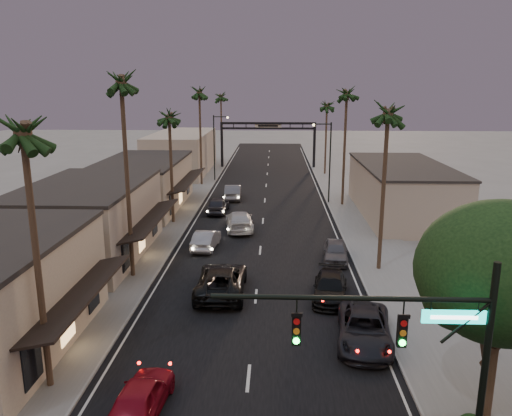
# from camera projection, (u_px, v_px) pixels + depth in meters

# --- Properties ---
(ground) EXTENTS (200.00, 200.00, 0.00)m
(ground) POSITION_uv_depth(u_px,v_px,m) (264.00, 213.00, 51.55)
(ground) COLOR slate
(ground) RESTS_ON ground
(road) EXTENTS (14.00, 120.00, 0.02)m
(road) POSITION_uv_depth(u_px,v_px,m) (265.00, 202.00, 56.40)
(road) COLOR black
(road) RESTS_ON ground
(sidewalk_left) EXTENTS (5.00, 92.00, 0.12)m
(sidewalk_left) POSITION_uv_depth(u_px,v_px,m) (191.00, 189.00, 63.53)
(sidewalk_left) COLOR slate
(sidewalk_left) RESTS_ON ground
(sidewalk_right) EXTENTS (5.00, 92.00, 0.12)m
(sidewalk_right) POSITION_uv_depth(u_px,v_px,m) (341.00, 190.00, 62.83)
(sidewalk_right) COLOR slate
(sidewalk_right) RESTS_ON ground
(storefront_mid) EXTENTS (8.00, 14.00, 5.50)m
(storefront_mid) POSITION_uv_depth(u_px,v_px,m) (88.00, 222.00, 37.78)
(storefront_mid) COLOR #A09480
(storefront_mid) RESTS_ON ground
(storefront_far) EXTENTS (8.00, 16.00, 5.00)m
(storefront_far) POSITION_uv_depth(u_px,v_px,m) (143.00, 185.00, 53.37)
(storefront_far) COLOR tan
(storefront_far) RESTS_ON ground
(storefront_dist) EXTENTS (8.00, 20.00, 6.00)m
(storefront_dist) POSITION_uv_depth(u_px,v_px,m) (182.00, 153.00, 75.58)
(storefront_dist) COLOR #A09480
(storefront_dist) RESTS_ON ground
(building_right) EXTENTS (8.00, 18.00, 5.00)m
(building_right) POSITION_uv_depth(u_px,v_px,m) (402.00, 191.00, 50.44)
(building_right) COLOR #A09480
(building_right) RESTS_ON ground
(traffic_signal) EXTENTS (8.51, 0.22, 7.80)m
(traffic_signal) POSITION_uv_depth(u_px,v_px,m) (424.00, 346.00, 15.19)
(traffic_signal) COLOR black
(traffic_signal) RESTS_ON ground
(corner_tree) EXTENTS (6.20, 6.20, 8.80)m
(corner_tree) POSITION_uv_depth(u_px,v_px,m) (503.00, 278.00, 18.18)
(corner_tree) COLOR #38281C
(corner_tree) RESTS_ON ground
(arch) EXTENTS (15.20, 0.40, 7.27)m
(arch) POSITION_uv_depth(u_px,v_px,m) (268.00, 133.00, 79.36)
(arch) COLOR black
(arch) RESTS_ON ground
(streetlight_right) EXTENTS (2.13, 0.30, 9.00)m
(streetlight_right) POSITION_uv_depth(u_px,v_px,m) (328.00, 156.00, 54.88)
(streetlight_right) COLOR black
(streetlight_right) RESTS_ON ground
(streetlight_left) EXTENTS (2.13, 0.30, 9.00)m
(streetlight_left) POSITION_uv_depth(u_px,v_px,m) (216.00, 143.00, 68.01)
(streetlight_left) COLOR black
(streetlight_left) RESTS_ON ground
(palm_la) EXTENTS (3.20, 3.20, 13.20)m
(palm_la) POSITION_uv_depth(u_px,v_px,m) (22.00, 122.00, 19.05)
(palm_la) COLOR #38281C
(palm_la) RESTS_ON ground
(palm_lb) EXTENTS (3.20, 3.20, 15.20)m
(palm_lb) POSITION_uv_depth(u_px,v_px,m) (121.00, 76.00, 31.21)
(palm_lb) COLOR #38281C
(palm_lb) RESTS_ON ground
(palm_lc) EXTENTS (3.20, 3.20, 12.20)m
(palm_lc) POSITION_uv_depth(u_px,v_px,m) (169.00, 112.00, 45.50)
(palm_lc) COLOR #38281C
(palm_lc) RESTS_ON ground
(palm_ld) EXTENTS (3.20, 3.20, 14.20)m
(palm_ld) POSITION_uv_depth(u_px,v_px,m) (199.00, 89.00, 63.48)
(palm_ld) COLOR #38281C
(palm_ld) RESTS_ON ground
(palm_ra) EXTENTS (3.20, 3.20, 13.20)m
(palm_ra) POSITION_uv_depth(u_px,v_px,m) (388.00, 107.00, 32.99)
(palm_ra) COLOR #38281C
(palm_ra) RESTS_ON ground
(palm_rb) EXTENTS (3.20, 3.20, 14.20)m
(palm_rb) POSITION_uv_depth(u_px,v_px,m) (347.00, 90.00, 52.17)
(palm_rb) COLOR #38281C
(palm_rb) RESTS_ON ground
(palm_rc) EXTENTS (3.20, 3.20, 12.20)m
(palm_rc) POSITION_uv_depth(u_px,v_px,m) (327.00, 103.00, 72.05)
(palm_rc) COLOR #38281C
(palm_rc) RESTS_ON ground
(palm_far) EXTENTS (3.20, 3.20, 13.20)m
(palm_far) POSITION_uv_depth(u_px,v_px,m) (221.00, 94.00, 86.03)
(palm_far) COLOR #38281C
(palm_far) RESTS_ON ground
(oncoming_red) EXTENTS (2.15, 4.57, 1.51)m
(oncoming_red) POSITION_uv_depth(u_px,v_px,m) (141.00, 396.00, 19.85)
(oncoming_red) COLOR maroon
(oncoming_red) RESTS_ON ground
(oncoming_pickup) EXTENTS (3.01, 6.45, 1.79)m
(oncoming_pickup) POSITION_uv_depth(u_px,v_px,m) (222.00, 280.00, 31.42)
(oncoming_pickup) COLOR black
(oncoming_pickup) RESTS_ON ground
(oncoming_silver) EXTENTS (1.98, 4.73, 1.52)m
(oncoming_silver) POSITION_uv_depth(u_px,v_px,m) (206.00, 239.00, 40.26)
(oncoming_silver) COLOR gray
(oncoming_silver) RESTS_ON ground
(oncoming_white) EXTENTS (3.07, 6.09, 1.70)m
(oncoming_white) POSITION_uv_depth(u_px,v_px,m) (239.00, 221.00, 45.49)
(oncoming_white) COLOR #B5B5B5
(oncoming_white) RESTS_ON ground
(oncoming_dgrey) EXTENTS (2.16, 4.94, 1.66)m
(oncoming_dgrey) POSITION_uv_depth(u_px,v_px,m) (218.00, 205.00, 51.62)
(oncoming_dgrey) COLOR black
(oncoming_dgrey) RESTS_ON ground
(oncoming_grey_far) EXTENTS (2.04, 5.22, 1.69)m
(oncoming_grey_far) POSITION_uv_depth(u_px,v_px,m) (233.00, 192.00, 57.91)
(oncoming_grey_far) COLOR #535359
(oncoming_grey_far) RESTS_ON ground
(curbside_near) EXTENTS (3.38, 6.04, 1.60)m
(curbside_near) POSITION_uv_depth(u_px,v_px,m) (364.00, 329.00, 25.29)
(curbside_near) COLOR black
(curbside_near) RESTS_ON ground
(curbside_black) EXTENTS (2.68, 5.22, 1.45)m
(curbside_black) POSITION_uv_depth(u_px,v_px,m) (330.00, 288.00, 30.69)
(curbside_black) COLOR black
(curbside_black) RESTS_ON ground
(curbside_grey) EXTENTS (2.22, 4.61, 1.52)m
(curbside_grey) POSITION_uv_depth(u_px,v_px,m) (336.00, 251.00, 37.35)
(curbside_grey) COLOR #4A4A4F
(curbside_grey) RESTS_ON ground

